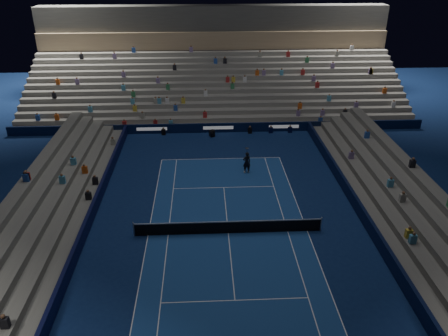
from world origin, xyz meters
TOP-DOWN VIEW (x-y plane):
  - ground at (0.00, 0.00)m, footprint 90.00×90.00m
  - court_surface at (0.00, 0.00)m, footprint 10.97×23.77m
  - sponsor_barrier_far at (0.00, 18.50)m, footprint 44.00×0.25m
  - sponsor_barrier_east at (9.70, 0.00)m, footprint 0.25×37.00m
  - sponsor_barrier_west at (-9.70, 0.00)m, footprint 0.25×37.00m
  - grandstand_main at (0.00, 27.90)m, footprint 44.00×15.20m
  - grandstand_east at (13.17, 0.00)m, footprint 5.00×37.00m
  - grandstand_west at (-13.17, 0.00)m, footprint 5.00×37.00m
  - tennis_net at (0.00, 0.00)m, footprint 12.90×0.10m
  - tennis_player at (2.12, 9.05)m, footprint 0.79×0.61m
  - broadcast_camera at (-0.69, 17.36)m, footprint 0.65×1.02m

SIDE VIEW (x-z plane):
  - ground at x=0.00m, z-range 0.00..0.00m
  - court_surface at x=0.00m, z-range 0.00..0.01m
  - broadcast_camera at x=-0.69m, z-range 0.01..0.66m
  - sponsor_barrier_far at x=0.00m, z-range 0.00..1.00m
  - sponsor_barrier_east at x=9.70m, z-range 0.00..1.00m
  - sponsor_barrier_west at x=-9.70m, z-range 0.00..1.00m
  - tennis_net at x=0.00m, z-range -0.05..1.05m
  - grandstand_east at x=13.17m, z-range -0.33..2.17m
  - grandstand_west at x=-13.17m, z-range -0.33..2.17m
  - tennis_player at x=2.12m, z-range 0.00..1.92m
  - grandstand_main at x=0.00m, z-range -2.22..8.98m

